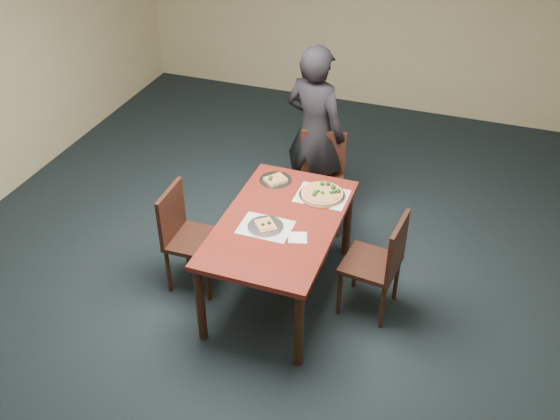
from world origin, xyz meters
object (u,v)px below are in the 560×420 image
(diner, at_px, (315,132))
(pizza_pan, at_px, (322,193))
(slice_plate_near, at_px, (266,226))
(chair_left, at_px, (186,232))
(chair_right, at_px, (381,260))
(slice_plate_far, at_px, (275,180))
(chair_far, at_px, (322,174))
(dining_table, at_px, (280,230))

(diner, height_order, pizza_pan, diner)
(slice_plate_near, bearing_deg, chair_left, 179.67)
(chair_left, relative_size, chair_right, 1.00)
(pizza_pan, xyz_separation_m, slice_plate_far, (-0.45, 0.09, -0.01))
(chair_right, height_order, diner, diner)
(chair_left, distance_m, slice_plate_far, 0.89)
(chair_right, distance_m, slice_plate_far, 1.16)
(chair_far, bearing_deg, slice_plate_far, -124.06)
(chair_far, height_order, diner, diner)
(dining_table, relative_size, chair_far, 1.65)
(chair_right, xyz_separation_m, pizza_pan, (-0.59, 0.37, 0.26))
(chair_far, xyz_separation_m, slice_plate_near, (-0.09, -1.24, 0.25))
(diner, bearing_deg, chair_right, 143.99)
(pizza_pan, distance_m, slice_plate_far, 0.46)
(dining_table, bearing_deg, chair_far, 89.18)
(pizza_pan, bearing_deg, diner, 111.13)
(chair_left, xyz_separation_m, diner, (0.67, 1.40, 0.34))
(pizza_pan, relative_size, slice_plate_near, 1.37)
(diner, bearing_deg, chair_far, 144.54)
(chair_right, xyz_separation_m, slice_plate_far, (-1.04, 0.46, 0.25))
(chair_right, relative_size, diner, 0.53)
(diner, bearing_deg, slice_plate_near, 108.37)
(pizza_pan, height_order, slice_plate_far, pizza_pan)
(chair_far, xyz_separation_m, chair_left, (-0.80, -1.24, 0.00))
(diner, height_order, slice_plate_near, diner)
(slice_plate_near, relative_size, slice_plate_far, 1.00)
(chair_far, relative_size, chair_left, 1.00)
(dining_table, height_order, chair_left, chair_left)
(chair_right, relative_size, slice_plate_near, 3.25)
(chair_right, bearing_deg, diner, -136.54)
(dining_table, relative_size, slice_plate_near, 5.36)
(pizza_pan, bearing_deg, chair_left, -150.82)
(chair_far, height_order, chair_left, same)
(chair_far, relative_size, slice_plate_near, 3.25)
(dining_table, height_order, chair_right, chair_right)
(chair_right, relative_size, slice_plate_far, 3.25)
(dining_table, bearing_deg, diner, 94.95)
(dining_table, xyz_separation_m, pizza_pan, (0.22, 0.44, 0.12))
(diner, xyz_separation_m, pizza_pan, (0.33, -0.85, -0.08))
(dining_table, distance_m, slice_plate_far, 0.59)
(slice_plate_near, bearing_deg, chair_right, 12.23)
(chair_left, bearing_deg, chair_far, -34.48)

